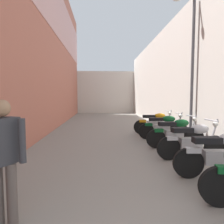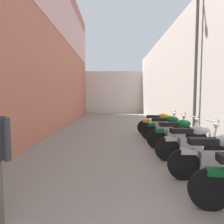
% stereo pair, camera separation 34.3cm
% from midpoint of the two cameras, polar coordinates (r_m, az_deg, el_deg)
% --- Properties ---
extents(ground_plane, '(36.09, 36.09, 0.00)m').
position_cam_midpoint_polar(ground_plane, '(7.50, 2.75, -7.89)').
color(ground_plane, gray).
extents(building_left, '(0.45, 20.09, 8.43)m').
position_cam_midpoint_polar(building_left, '(10.00, -16.00, 19.66)').
color(building_left, '#B76651').
rests_on(building_left, ground).
extents(building_right, '(0.45, 20.09, 5.13)m').
position_cam_midpoint_polar(building_right, '(9.94, 19.80, 9.75)').
color(building_right, beige).
rests_on(building_right, ground).
extents(building_far_end, '(8.52, 2.00, 4.06)m').
position_cam_midpoint_polar(building_far_end, '(20.37, 1.01, 5.64)').
color(building_far_end, beige).
rests_on(building_far_end, ground).
extents(motorcycle_fourth, '(1.85, 0.58, 1.04)m').
position_cam_midpoint_polar(motorcycle_fourth, '(4.39, 30.27, -10.68)').
color(motorcycle_fourth, black).
rests_on(motorcycle_fourth, ground).
extents(motorcycle_fifth, '(1.85, 0.58, 1.04)m').
position_cam_midpoint_polar(motorcycle_fifth, '(5.43, 23.85, -7.64)').
color(motorcycle_fifth, black).
rests_on(motorcycle_fifth, ground).
extents(motorcycle_sixth, '(1.85, 0.58, 1.04)m').
position_cam_midpoint_polar(motorcycle_sixth, '(6.47, 19.76, -5.62)').
color(motorcycle_sixth, black).
rests_on(motorcycle_sixth, ground).
extents(motorcycle_seventh, '(1.84, 0.58, 1.04)m').
position_cam_midpoint_polar(motorcycle_seventh, '(7.58, 16.73, -4.10)').
color(motorcycle_seventh, black).
rests_on(motorcycle_seventh, ground).
extents(motorcycle_eighth, '(1.85, 0.58, 1.04)m').
position_cam_midpoint_polar(motorcycle_eighth, '(8.61, 14.66, -3.05)').
color(motorcycle_eighth, black).
rests_on(motorcycle_eighth, ground).
extents(street_lamp, '(0.79, 0.18, 4.93)m').
position_cam_midpoint_polar(street_lamp, '(7.39, 23.69, 13.92)').
color(street_lamp, '#47474C').
rests_on(street_lamp, ground).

